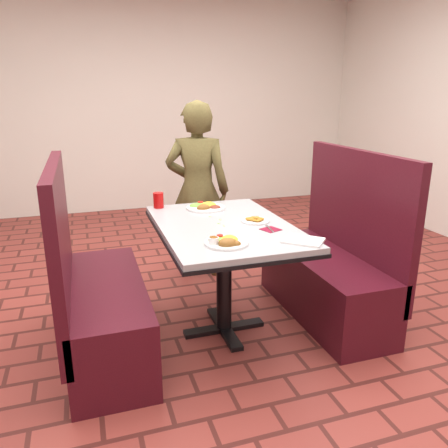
{
  "coord_description": "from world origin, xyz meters",
  "views": [
    {
      "loc": [
        -0.81,
        -2.5,
        1.53
      ],
      "look_at": [
        0.0,
        0.0,
        0.75
      ],
      "focal_mm": 35.0,
      "sensor_mm": 36.0,
      "label": 1
    }
  ],
  "objects_px": {
    "booth_bench_left": "(98,303)",
    "near_dinner_plate": "(226,240)",
    "dining_table": "(224,238)",
    "red_tumbler": "(158,200)",
    "booth_bench_right": "(331,271)",
    "far_dinner_plate": "(206,205)",
    "plantain_plate": "(255,220)",
    "diner_person": "(198,191)"
  },
  "relations": [
    {
      "from": "dining_table",
      "to": "diner_person",
      "type": "bearing_deg",
      "value": 84.54
    },
    {
      "from": "red_tumbler",
      "to": "diner_person",
      "type": "bearing_deg",
      "value": 49.55
    },
    {
      "from": "near_dinner_plate",
      "to": "red_tumbler",
      "type": "height_order",
      "value": "red_tumbler"
    },
    {
      "from": "booth_bench_right",
      "to": "red_tumbler",
      "type": "height_order",
      "value": "booth_bench_right"
    },
    {
      "from": "booth_bench_right",
      "to": "red_tumbler",
      "type": "distance_m",
      "value": 1.33
    },
    {
      "from": "diner_person",
      "to": "near_dinner_plate",
      "type": "distance_m",
      "value": 1.41
    },
    {
      "from": "near_dinner_plate",
      "to": "far_dinner_plate",
      "type": "xyz_separation_m",
      "value": [
        0.1,
        0.77,
        -0.0
      ]
    },
    {
      "from": "near_dinner_plate",
      "to": "red_tumbler",
      "type": "xyz_separation_m",
      "value": [
        -0.21,
        0.91,
        0.03
      ]
    },
    {
      "from": "diner_person",
      "to": "far_dinner_plate",
      "type": "relative_size",
      "value": 5.46
    },
    {
      "from": "red_tumbler",
      "to": "far_dinner_plate",
      "type": "bearing_deg",
      "value": -23.34
    },
    {
      "from": "booth_bench_right",
      "to": "diner_person",
      "type": "height_order",
      "value": "diner_person"
    },
    {
      "from": "booth_bench_right",
      "to": "far_dinner_plate",
      "type": "relative_size",
      "value": 4.39
    },
    {
      "from": "diner_person",
      "to": "far_dinner_plate",
      "type": "xyz_separation_m",
      "value": [
        -0.1,
        -0.62,
        0.03
      ]
    },
    {
      "from": "booth_bench_left",
      "to": "far_dinner_plate",
      "type": "height_order",
      "value": "booth_bench_left"
    },
    {
      "from": "plantain_plate",
      "to": "red_tumbler",
      "type": "bearing_deg",
      "value": 133.56
    },
    {
      "from": "booth_bench_left",
      "to": "near_dinner_plate",
      "type": "bearing_deg",
      "value": -28.41
    },
    {
      "from": "near_dinner_plate",
      "to": "booth_bench_left",
      "type": "bearing_deg",
      "value": 151.59
    },
    {
      "from": "dining_table",
      "to": "near_dinner_plate",
      "type": "distance_m",
      "value": 0.41
    },
    {
      "from": "booth_bench_left",
      "to": "booth_bench_right",
      "type": "bearing_deg",
      "value": 0.0
    },
    {
      "from": "diner_person",
      "to": "booth_bench_right",
      "type": "bearing_deg",
      "value": 146.66
    },
    {
      "from": "plantain_plate",
      "to": "red_tumbler",
      "type": "xyz_separation_m",
      "value": [
        -0.53,
        0.55,
        0.04
      ]
    },
    {
      "from": "booth_bench_left",
      "to": "diner_person",
      "type": "xyz_separation_m",
      "value": [
        0.9,
        1.03,
        0.42
      ]
    },
    {
      "from": "booth_bench_right",
      "to": "far_dinner_plate",
      "type": "bearing_deg",
      "value": 153.42
    },
    {
      "from": "plantain_plate",
      "to": "red_tumbler",
      "type": "distance_m",
      "value": 0.76
    },
    {
      "from": "booth_bench_left",
      "to": "near_dinner_plate",
      "type": "relative_size",
      "value": 4.99
    },
    {
      "from": "plantain_plate",
      "to": "red_tumbler",
      "type": "height_order",
      "value": "red_tumbler"
    },
    {
      "from": "dining_table",
      "to": "plantain_plate",
      "type": "relative_size",
      "value": 6.75
    },
    {
      "from": "dining_table",
      "to": "plantain_plate",
      "type": "bearing_deg",
      "value": -4.07
    },
    {
      "from": "diner_person",
      "to": "plantain_plate",
      "type": "height_order",
      "value": "diner_person"
    },
    {
      "from": "near_dinner_plate",
      "to": "red_tumbler",
      "type": "relative_size",
      "value": 2.19
    },
    {
      "from": "booth_bench_left",
      "to": "near_dinner_plate",
      "type": "xyz_separation_m",
      "value": [
        0.69,
        -0.37,
        0.45
      ]
    },
    {
      "from": "dining_table",
      "to": "red_tumbler",
      "type": "bearing_deg",
      "value": 120.69
    },
    {
      "from": "booth_bench_left",
      "to": "diner_person",
      "type": "distance_m",
      "value": 1.43
    },
    {
      "from": "booth_bench_right",
      "to": "diner_person",
      "type": "distance_m",
      "value": 1.31
    },
    {
      "from": "diner_person",
      "to": "red_tumbler",
      "type": "distance_m",
      "value": 0.65
    },
    {
      "from": "near_dinner_plate",
      "to": "booth_bench_right",
      "type": "bearing_deg",
      "value": 22.23
    },
    {
      "from": "dining_table",
      "to": "far_dinner_plate",
      "type": "height_order",
      "value": "far_dinner_plate"
    },
    {
      "from": "booth_bench_left",
      "to": "booth_bench_right",
      "type": "height_order",
      "value": "same"
    },
    {
      "from": "booth_bench_right",
      "to": "diner_person",
      "type": "bearing_deg",
      "value": 124.29
    },
    {
      "from": "red_tumbler",
      "to": "dining_table",
      "type": "bearing_deg",
      "value": -59.31
    },
    {
      "from": "dining_table",
      "to": "far_dinner_plate",
      "type": "bearing_deg",
      "value": 90.96
    },
    {
      "from": "booth_bench_right",
      "to": "plantain_plate",
      "type": "bearing_deg",
      "value": -178.58
    }
  ]
}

